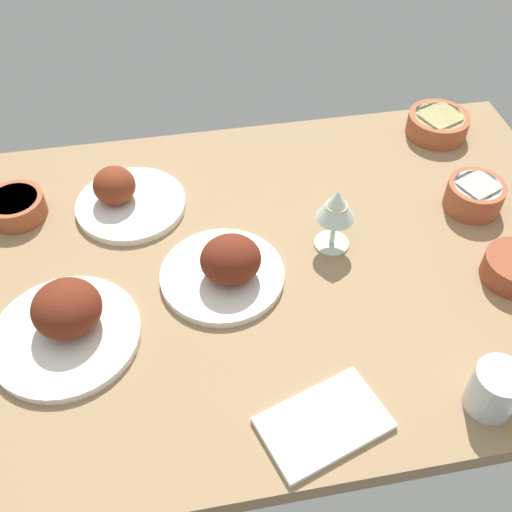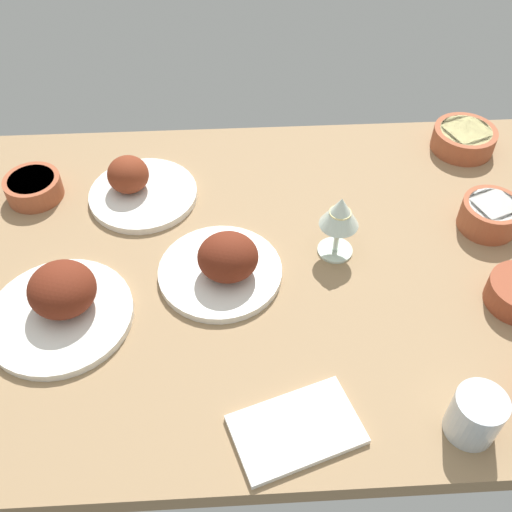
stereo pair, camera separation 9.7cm
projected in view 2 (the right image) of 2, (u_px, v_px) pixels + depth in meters
The scene contains 10 objects.
dining_table at pixel (256, 270), 117.52cm from camera, with size 140.00×90.00×4.00cm, color #937551.
plate_far_side at pixel (137, 186), 127.52cm from camera, with size 23.27×23.27×9.16cm.
plate_near_viewer at pixel (224, 264), 111.05cm from camera, with size 23.67×23.67×10.52cm.
plate_center_main at pixel (61, 302), 105.03cm from camera, with size 26.15×26.15×10.48cm.
bowl_sauce at pixel (33, 187), 127.47cm from camera, with size 11.99×11.99×4.77cm.
bowl_cream at pixel (490, 214), 120.64cm from camera, with size 11.95×11.95×6.11cm.
bowl_potatoes at pixel (464, 138), 138.82cm from camera, with size 14.52×14.52×5.22cm.
wine_glass at pixel (340, 215), 110.89cm from camera, with size 7.60×7.60×14.00cm.
water_tumbler at pixel (475, 415), 89.26cm from camera, with size 7.95×7.95×8.71cm, color silver.
folded_napkin at pixel (296, 429), 91.74cm from camera, with size 19.47×12.03×1.20cm, color white.
Camera 2 is at (-4.28, -77.40, 90.37)cm, focal length 41.57 mm.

